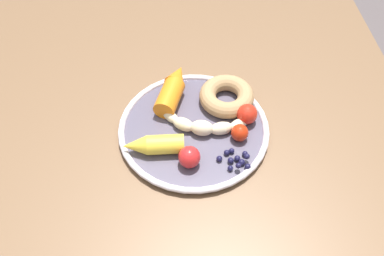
{
  "coord_description": "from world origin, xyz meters",
  "views": [
    {
      "loc": [
        0.0,
        -0.52,
        1.37
      ],
      "look_at": [
        0.04,
        -0.01,
        0.74
      ],
      "focal_mm": 39.5,
      "sensor_mm": 36.0,
      "label": 1
    }
  ],
  "objects": [
    {
      "name": "blueberry_pile",
      "position": [
        0.11,
        -0.09,
        0.75
      ],
      "size": [
        0.06,
        0.05,
        0.02
      ],
      "color": "#191638",
      "rests_on": "plate"
    },
    {
      "name": "carrot_orange",
      "position": [
        0.01,
        0.08,
        0.76
      ],
      "size": [
        0.08,
        0.14,
        0.04
      ],
      "color": "orange",
      "rests_on": "plate"
    },
    {
      "name": "dining_table",
      "position": [
        0.0,
        0.0,
        0.64
      ],
      "size": [
        0.98,
        0.93,
        0.73
      ],
      "color": "brown",
      "rests_on": "ground_plane"
    },
    {
      "name": "tomato_far",
      "position": [
        0.03,
        -0.09,
        0.76
      ],
      "size": [
        0.04,
        0.04,
        0.04
      ],
      "primitive_type": "sphere",
      "color": "red",
      "rests_on": "plate"
    },
    {
      "name": "tomato_near",
      "position": [
        0.15,
        0.0,
        0.76
      ],
      "size": [
        0.04,
        0.04,
        0.04
      ],
      "primitive_type": "sphere",
      "color": "red",
      "rests_on": "plate"
    },
    {
      "name": "carrot_yellow",
      "position": [
        -0.03,
        -0.06,
        0.76
      ],
      "size": [
        0.11,
        0.04,
        0.04
      ],
      "color": "yellow",
      "rests_on": "plate"
    },
    {
      "name": "plate",
      "position": [
        0.04,
        -0.01,
        0.74
      ],
      "size": [
        0.29,
        0.29,
        0.02
      ],
      "color": "#554F60",
      "rests_on": "dining_table"
    },
    {
      "name": "donut",
      "position": [
        0.11,
        0.05,
        0.76
      ],
      "size": [
        0.15,
        0.15,
        0.03
      ],
      "primitive_type": "torus",
      "rotation": [
        0.0,
        0.0,
        0.73
      ],
      "color": "tan",
      "rests_on": "plate"
    },
    {
      "name": "banana",
      "position": [
        0.06,
        -0.01,
        0.76
      ],
      "size": [
        0.18,
        0.08,
        0.03
      ],
      "color": "beige",
      "rests_on": "plate"
    },
    {
      "name": "tomato_mid",
      "position": [
        0.13,
        -0.04,
        0.76
      ],
      "size": [
        0.03,
        0.03,
        0.03
      ],
      "primitive_type": "sphere",
      "color": "red",
      "rests_on": "plate"
    }
  ]
}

